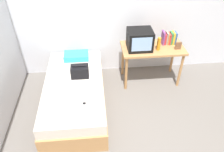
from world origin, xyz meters
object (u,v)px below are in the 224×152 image
at_px(book_row, 169,38).
at_px(remote_dark, 84,106).
at_px(bed, 75,94).
at_px(desk, 152,52).
at_px(picture_frame, 178,46).
at_px(water_bottle, 159,44).
at_px(pillow, 76,56).
at_px(magazine, 65,95).
at_px(folded_towel, 82,112).
at_px(tv, 140,40).
at_px(handbag, 80,71).

xyz_separation_m(book_row, remote_dark, (-1.60, -1.30, -0.35)).
height_order(bed, book_row, book_row).
height_order(desk, picture_frame, picture_frame).
bearing_deg(bed, water_bottle, 18.13).
bearing_deg(remote_dark, book_row, 39.01).
bearing_deg(pillow, remote_dark, -83.39).
height_order(bed, magazine, magazine).
bearing_deg(magazine, folded_towel, -56.96).
relative_size(bed, folded_towel, 7.14).
relative_size(book_row, magazine, 0.90).
distance_m(bed, tv, 1.50).
bearing_deg(picture_frame, water_bottle, 177.42).
distance_m(tv, folded_towel, 1.70).
xyz_separation_m(tv, folded_towel, (-1.05, -1.28, -0.40)).
xyz_separation_m(water_bottle, pillow, (-1.50, 0.23, -0.31)).
distance_m(water_bottle, magazine, 1.86).
distance_m(book_row, picture_frame, 0.26).
distance_m(bed, water_bottle, 1.73).
distance_m(book_row, magazine, 2.18).
bearing_deg(magazine, pillow, 81.89).
bearing_deg(pillow, desk, -5.16).
xyz_separation_m(picture_frame, handbag, (-1.79, -0.32, -0.22)).
relative_size(book_row, remote_dark, 1.68).
relative_size(handbag, folded_towel, 1.07).
height_order(pillow, magazine, pillow).
height_order(desk, water_bottle, water_bottle).
bearing_deg(folded_towel, remote_dark, 74.55).
bearing_deg(remote_dark, tv, 48.88).
distance_m(bed, magazine, 0.41).
bearing_deg(picture_frame, desk, 164.87).
bearing_deg(remote_dark, water_bottle, 38.74).
relative_size(bed, picture_frame, 13.88).
bearing_deg(tv, pillow, 172.70).
bearing_deg(folded_towel, magazine, 123.04).
xyz_separation_m(pillow, handbag, (0.08, -0.56, 0.05)).
bearing_deg(desk, tv, -175.65).
xyz_separation_m(water_bottle, picture_frame, (0.36, -0.02, -0.05)).
relative_size(bed, desk, 1.72).
relative_size(pillow, remote_dark, 2.95).
distance_m(desk, folded_towel, 1.85).
bearing_deg(magazine, remote_dark, -44.69).
bearing_deg(desk, folded_towel, -135.32).
xyz_separation_m(tv, picture_frame, (0.70, -0.10, -0.11)).
relative_size(remote_dark, folded_towel, 0.56).
height_order(tv, remote_dark, tv).
bearing_deg(magazine, book_row, 27.85).
relative_size(handbag, remote_dark, 1.92).
xyz_separation_m(tv, pillow, (-1.17, 0.15, -0.37)).
bearing_deg(desk, pillow, 174.84).
xyz_separation_m(magazine, folded_towel, (0.27, -0.41, 0.02)).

